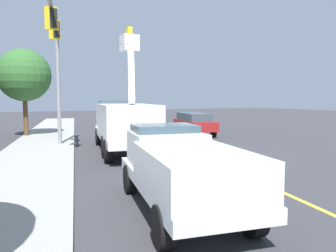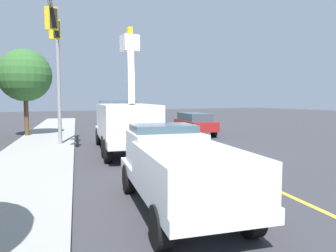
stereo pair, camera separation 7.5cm
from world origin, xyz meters
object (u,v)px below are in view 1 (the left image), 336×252
Objects in this scene: service_pickup_truck at (180,167)px; traffic_signal_mast at (56,53)px; traffic_cone_mid_front at (148,135)px; passing_minivan at (194,122)px; utility_bucket_truck at (124,121)px.

traffic_signal_mast is (11.25, 1.20, 4.10)m from service_pickup_truck.
traffic_cone_mid_front is 7.58m from traffic_signal_mast.
service_pickup_truck is 6.63× the size of traffic_cone_mid_front.
passing_minivan is 5.71× the size of traffic_cone_mid_front.
service_pickup_truck is at bearing 146.45° from passing_minivan.
traffic_cone_mid_front is (3.00, -2.74, -1.17)m from utility_bucket_truck.
passing_minivan is 11.52m from traffic_signal_mast.
traffic_cone_mid_front is at bearing -42.36° from utility_bucket_truck.
traffic_cone_mid_front is at bearing 108.72° from passing_minivan.
utility_bucket_truck reaches higher than passing_minivan.
utility_bucket_truck is 5.11m from traffic_signal_mast.
service_pickup_truck is at bearing 159.55° from traffic_cone_mid_front.
utility_bucket_truck is 8.67m from passing_minivan.
service_pickup_truck is 1.16× the size of passing_minivan.
passing_minivan is (13.86, -9.19, -0.15)m from service_pickup_truck.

